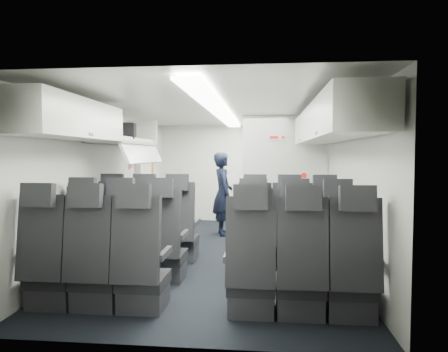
% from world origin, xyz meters
% --- Properties ---
extents(cabin_shell, '(3.41, 6.01, 2.16)m').
position_xyz_m(cabin_shell, '(0.00, 0.00, 1.12)').
color(cabin_shell, black).
rests_on(cabin_shell, ground).
extents(seat_row_front, '(3.33, 0.56, 1.24)m').
position_xyz_m(seat_row_front, '(-0.00, -0.53, 0.40)').
color(seat_row_front, black).
rests_on(seat_row_front, cabin_shell).
extents(seat_row_mid, '(3.33, 0.56, 1.24)m').
position_xyz_m(seat_row_mid, '(-0.00, -1.43, 0.40)').
color(seat_row_mid, black).
rests_on(seat_row_mid, cabin_shell).
extents(seat_row_rear, '(3.33, 0.56, 1.24)m').
position_xyz_m(seat_row_rear, '(-0.00, -2.33, 0.40)').
color(seat_row_rear, black).
rests_on(seat_row_rear, cabin_shell).
extents(overhead_bin_left_rear, '(0.53, 1.80, 0.40)m').
position_xyz_m(overhead_bin_left_rear, '(-1.40, -2.00, 1.86)').
color(overhead_bin_left_rear, white).
rests_on(overhead_bin_left_rear, cabin_shell).
extents(overhead_bin_left_front_open, '(0.64, 1.70, 0.72)m').
position_xyz_m(overhead_bin_left_front_open, '(-1.44, -0.25, 1.74)').
color(overhead_bin_left_front_open, '#9E9E93').
rests_on(overhead_bin_left_front_open, cabin_shell).
extents(overhead_bin_right_rear, '(0.53, 1.80, 0.40)m').
position_xyz_m(overhead_bin_right_rear, '(1.40, -2.00, 1.86)').
color(overhead_bin_right_rear, white).
rests_on(overhead_bin_right_rear, cabin_shell).
extents(overhead_bin_right_front, '(0.53, 1.70, 0.40)m').
position_xyz_m(overhead_bin_right_front, '(1.40, -0.25, 1.86)').
color(overhead_bin_right_front, white).
rests_on(overhead_bin_right_front, cabin_shell).
extents(bulkhead_partition, '(1.40, 0.15, 2.13)m').
position_xyz_m(bulkhead_partition, '(0.98, 0.80, 1.08)').
color(bulkhead_partition, white).
rests_on(bulkhead_partition, cabin_shell).
extents(galley_unit, '(0.85, 0.52, 1.90)m').
position_xyz_m(galley_unit, '(0.95, 2.72, 0.95)').
color(galley_unit, '#939399').
rests_on(galley_unit, cabin_shell).
extents(boarding_door, '(0.12, 1.27, 1.86)m').
position_xyz_m(boarding_door, '(-1.64, 1.55, 0.95)').
color(boarding_door, silver).
rests_on(boarding_door, cabin_shell).
extents(flight_attendant, '(0.51, 0.64, 1.54)m').
position_xyz_m(flight_attendant, '(-0.12, 1.39, 0.77)').
color(flight_attendant, black).
rests_on(flight_attendant, ground).
extents(carry_on_bag, '(0.48, 0.38, 0.26)m').
position_xyz_m(carry_on_bag, '(-1.44, -0.35, 1.82)').
color(carry_on_bag, black).
rests_on(carry_on_bag, overhead_bin_left_front_open).
extents(papers, '(0.21, 0.12, 0.16)m').
position_xyz_m(papers, '(0.07, 1.34, 1.08)').
color(papers, white).
rests_on(papers, flight_attendant).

